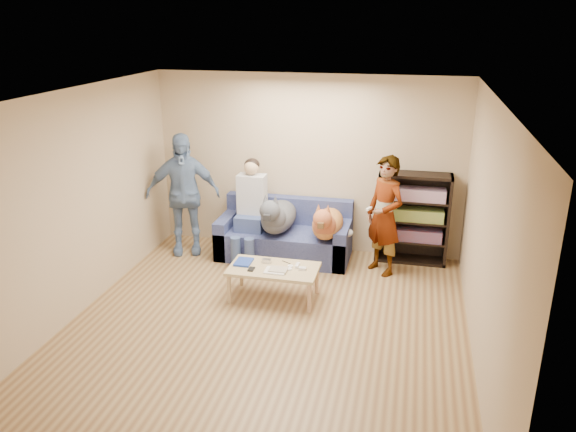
% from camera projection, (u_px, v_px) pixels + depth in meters
% --- Properties ---
extents(ground, '(5.00, 5.00, 0.00)m').
position_uv_depth(ground, '(264.00, 330.00, 6.33)').
color(ground, brown).
rests_on(ground, ground).
extents(ceiling, '(5.00, 5.00, 0.00)m').
position_uv_depth(ceiling, '(261.00, 97.00, 5.45)').
color(ceiling, white).
rests_on(ceiling, ground).
extents(wall_back, '(4.50, 0.00, 4.50)m').
position_uv_depth(wall_back, '(308.00, 164.00, 8.18)').
color(wall_back, tan).
rests_on(wall_back, ground).
extents(wall_front, '(4.50, 0.00, 4.50)m').
position_uv_depth(wall_front, '(159.00, 354.00, 3.60)').
color(wall_front, tan).
rests_on(wall_front, ground).
extents(wall_left, '(0.00, 5.00, 5.00)m').
position_uv_depth(wall_left, '(71.00, 207.00, 6.36)').
color(wall_left, tan).
rests_on(wall_left, ground).
extents(wall_right, '(0.00, 5.00, 5.00)m').
position_uv_depth(wall_right, '(487.00, 240.00, 5.42)').
color(wall_right, tan).
rests_on(wall_right, ground).
extents(blanket, '(0.36, 0.30, 0.12)m').
position_uv_depth(blanket, '(341.00, 232.00, 7.84)').
color(blanket, '#B9B9BE').
rests_on(blanket, sofa).
extents(person_standing_right, '(0.71, 0.69, 1.64)m').
position_uv_depth(person_standing_right, '(385.00, 216.00, 7.51)').
color(person_standing_right, gray).
rests_on(person_standing_right, ground).
extents(person_standing_left, '(1.14, 0.75, 1.80)m').
position_uv_depth(person_standing_left, '(183.00, 194.00, 8.14)').
color(person_standing_left, '#6887A7').
rests_on(person_standing_left, ground).
extents(held_controller, '(0.08, 0.12, 0.03)m').
position_uv_depth(held_controller, '(369.00, 209.00, 7.31)').
color(held_controller, silver).
rests_on(held_controller, person_standing_right).
extents(notebook_blue, '(0.20, 0.26, 0.03)m').
position_uv_depth(notebook_blue, '(244.00, 262.00, 7.03)').
color(notebook_blue, '#1B3697').
rests_on(notebook_blue, coffee_table).
extents(papers, '(0.26, 0.20, 0.02)m').
position_uv_depth(papers, '(275.00, 271.00, 6.80)').
color(papers, silver).
rests_on(papers, coffee_table).
extents(magazine, '(0.22, 0.17, 0.01)m').
position_uv_depth(magazine, '(278.00, 269.00, 6.81)').
color(magazine, '#AA9E88').
rests_on(magazine, coffee_table).
extents(camera_silver, '(0.11, 0.06, 0.05)m').
position_uv_depth(camera_silver, '(267.00, 261.00, 7.03)').
color(camera_silver, silver).
rests_on(camera_silver, coffee_table).
extents(controller_a, '(0.04, 0.13, 0.03)m').
position_uv_depth(controller_a, '(297.00, 265.00, 6.93)').
color(controller_a, white).
rests_on(controller_a, coffee_table).
extents(controller_b, '(0.09, 0.06, 0.03)m').
position_uv_depth(controller_b, '(302.00, 269.00, 6.84)').
color(controller_b, silver).
rests_on(controller_b, coffee_table).
extents(headphone_cup_a, '(0.07, 0.07, 0.02)m').
position_uv_depth(headphone_cup_a, '(289.00, 269.00, 6.84)').
color(headphone_cup_a, white).
rests_on(headphone_cup_a, coffee_table).
extents(headphone_cup_b, '(0.07, 0.07, 0.02)m').
position_uv_depth(headphone_cup_b, '(290.00, 266.00, 6.92)').
color(headphone_cup_b, white).
rests_on(headphone_cup_b, coffee_table).
extents(pen_orange, '(0.13, 0.06, 0.01)m').
position_uv_depth(pen_orange, '(269.00, 273.00, 6.76)').
color(pen_orange, '#C6831B').
rests_on(pen_orange, coffee_table).
extents(pen_black, '(0.13, 0.08, 0.01)m').
position_uv_depth(pen_black, '(286.00, 262.00, 7.05)').
color(pen_black, black).
rests_on(pen_black, coffee_table).
extents(wallet, '(0.07, 0.12, 0.02)m').
position_uv_depth(wallet, '(251.00, 269.00, 6.85)').
color(wallet, black).
rests_on(wallet, coffee_table).
extents(sofa, '(1.90, 0.85, 0.82)m').
position_uv_depth(sofa, '(285.00, 238.00, 8.21)').
color(sofa, '#515B93').
rests_on(sofa, ground).
extents(person_seated, '(0.40, 0.73, 1.47)m').
position_uv_depth(person_seated, '(250.00, 206.00, 8.03)').
color(person_seated, '#3D5288').
rests_on(person_seated, sofa).
extents(dog_gray, '(0.47, 1.28, 0.68)m').
position_uv_depth(dog_gray, '(277.00, 216.00, 7.95)').
color(dog_gray, '#4D4E57').
rests_on(dog_gray, sofa).
extents(dog_tan, '(0.42, 1.17, 0.61)m').
position_uv_depth(dog_tan, '(327.00, 223.00, 7.74)').
color(dog_tan, '#C6733C').
rests_on(dog_tan, sofa).
extents(coffee_table, '(1.10, 0.60, 0.42)m').
position_uv_depth(coffee_table, '(274.00, 271.00, 6.92)').
color(coffee_table, tan).
rests_on(coffee_table, ground).
extents(bookshelf, '(1.00, 0.34, 1.30)m').
position_uv_depth(bookshelf, '(413.00, 216.00, 7.91)').
color(bookshelf, black).
rests_on(bookshelf, ground).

